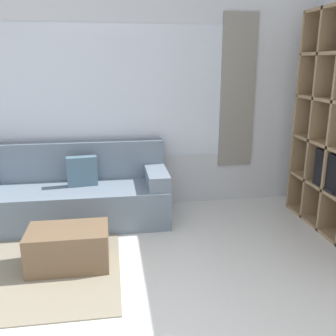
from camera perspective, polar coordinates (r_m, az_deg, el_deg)
The scene contains 3 objects.
wall_back at distance 4.70m, azimuth -8.95°, elevation 10.05°, with size 6.44×0.11×2.70m.
couch_main at distance 4.51m, azimuth -14.27°, elevation -4.01°, with size 2.19×0.83×0.90m.
ottoman at distance 3.59m, azimuth -14.91°, elevation -11.67°, with size 0.72×0.45×0.37m.
Camera 1 is at (0.02, -1.78, 1.81)m, focal length 40.00 mm.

